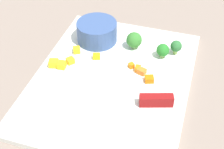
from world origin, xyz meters
TOP-DOWN VIEW (x-y plane):
  - ground_plane at (0.00, 0.00)m, footprint 4.00×4.00m
  - cutting_board at (0.00, 0.00)m, footprint 0.41×0.32m
  - prep_bowl at (0.12, 0.07)m, footprint 0.09×0.09m
  - chef_knife at (-0.06, -0.05)m, footprint 0.11×0.28m
  - carrot_dice_0 at (0.03, -0.06)m, footprint 0.02×0.02m
  - carrot_dice_1 at (0.04, -0.03)m, footprint 0.02×0.02m
  - carrot_dice_2 at (0.01, -0.08)m, footprint 0.02×0.02m
  - carrot_dice_3 at (0.04, -0.05)m, footprint 0.01×0.01m
  - pepper_dice_0 at (-0.00, 0.13)m, footprint 0.02×0.02m
  - pepper_dice_1 at (0.00, 0.11)m, footprint 0.02×0.02m
  - pepper_dice_2 at (0.02, 0.10)m, footprint 0.02×0.02m
  - pepper_dice_3 at (0.05, 0.05)m, footprint 0.02×0.02m
  - pepper_dice_4 at (0.06, 0.10)m, footprint 0.02×0.02m
  - broccoli_floret_0 at (0.12, -0.11)m, footprint 0.03×0.03m
  - broccoli_floret_1 at (0.10, -0.09)m, footprint 0.03×0.03m
  - broccoli_floret_2 at (0.12, -0.02)m, footprint 0.04×0.04m

SIDE VIEW (x-z plane):
  - ground_plane at x=0.00m, z-range 0.00..0.00m
  - cutting_board at x=0.00m, z-range 0.00..0.01m
  - carrot_dice_1 at x=0.04m, z-range 0.01..0.02m
  - carrot_dice_3 at x=0.04m, z-range 0.01..0.02m
  - carrot_dice_0 at x=0.03m, z-range 0.01..0.02m
  - carrot_dice_2 at x=0.01m, z-range 0.01..0.02m
  - pepper_dice_3 at x=0.05m, z-range 0.01..0.02m
  - pepper_dice_4 at x=0.06m, z-range 0.01..0.02m
  - pepper_dice_2 at x=0.02m, z-range 0.01..0.02m
  - pepper_dice_1 at x=0.00m, z-range 0.01..0.03m
  - pepper_dice_0 at x=0.00m, z-range 0.01..0.03m
  - chef_knife at x=-0.06m, z-range 0.01..0.03m
  - broccoli_floret_1 at x=0.10m, z-range 0.01..0.05m
  - broccoli_floret_0 at x=0.12m, z-range 0.02..0.05m
  - broccoli_floret_2 at x=0.12m, z-range 0.01..0.05m
  - prep_bowl at x=0.12m, z-range 0.01..0.06m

